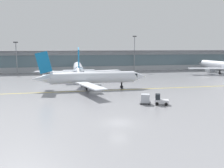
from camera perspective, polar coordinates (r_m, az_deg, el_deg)
The scene contains 10 objects.
ground_plane at distance 34.87m, azimuth 1.65°, elevation -9.35°, with size 400.00×400.00×0.00m, color gray.
taxiway_centreline_stripe at distance 60.05m, azimuth -4.27°, elevation -1.62°, with size 110.00×0.36×0.01m, color yellow.
terminal_concourse at distance 110.73m, azimuth -7.67°, elevation 5.69°, with size 223.78×11.00×9.60m.
gate_airplane_1 at distance 85.90m, azimuth -8.22°, elevation 3.69°, with size 30.77×33.09×10.97m.
gate_airplane_2 at distance 108.53m, azimuth 25.20°, elevation 4.05°, with size 31.56×33.96×11.25m.
taxiing_regional_jet at distance 61.50m, azimuth -4.91°, elevation 1.47°, with size 30.26×28.24×10.06m.
baggage_tug at distance 46.15m, azimuth 11.67°, elevation -3.85°, with size 2.94×2.38×2.10m.
cargo_dolly_lead at distance 46.17m, azimuth 8.08°, elevation -3.54°, with size 2.56×2.29×1.94m.
apron_light_mast_1 at distance 104.88m, azimuth -22.17°, elevation 6.24°, with size 1.80×0.36×13.23m.
apron_light_mast_2 at distance 108.66m, azimuth 5.45°, elevation 7.69°, with size 1.80×0.36×16.12m.
Camera 1 is at (-7.63, -32.23, 10.90)m, focal length 37.68 mm.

